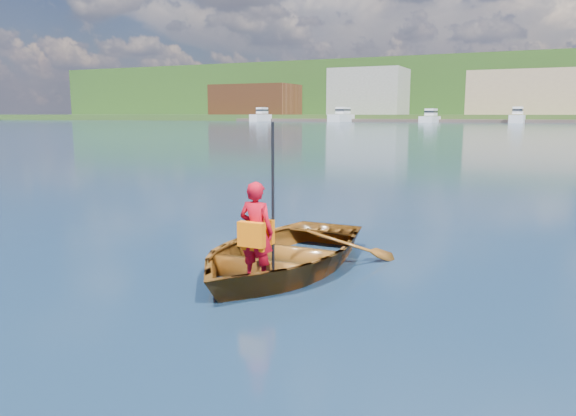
# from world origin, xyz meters

# --- Properties ---
(ground) EXTENTS (600.00, 600.00, 0.00)m
(ground) POSITION_xyz_m (0.00, 0.00, 0.00)
(ground) COLOR #122B41
(ground) RESTS_ON ground
(rowboat) EXTENTS (2.73, 3.76, 0.76)m
(rowboat) POSITION_xyz_m (-1.18, 0.17, 0.23)
(rowboat) COLOR brown
(rowboat) RESTS_ON ground
(child_paddler) EXTENTS (0.45, 0.34, 1.93)m
(child_paddler) POSITION_xyz_m (-1.06, -0.74, 0.71)
(child_paddler) COLOR red
(child_paddler) RESTS_ON ground
(shoreline) EXTENTS (400.00, 140.00, 22.00)m
(shoreline) POSITION_xyz_m (0.00, 236.61, 10.32)
(shoreline) COLOR #32531F
(shoreline) RESTS_ON ground
(dock) EXTENTS (160.04, 6.55, 0.80)m
(dock) POSITION_xyz_m (-7.24, 148.00, 0.40)
(dock) COLOR #50413A
(dock) RESTS_ON ground
(waterfront_buildings) EXTENTS (202.00, 16.00, 14.00)m
(waterfront_buildings) POSITION_xyz_m (-7.74, 165.00, 7.74)
(waterfront_buildings) COLOR brown
(waterfront_buildings) RESTS_ON ground
(marina_yachts) EXTENTS (145.22, 12.75, 4.35)m
(marina_yachts) POSITION_xyz_m (-4.27, 143.31, 1.41)
(marina_yachts) COLOR silver
(marina_yachts) RESTS_ON ground
(hillside_trees) EXTENTS (307.58, 76.41, 23.55)m
(hillside_trees) POSITION_xyz_m (-42.80, 235.16, 16.70)
(hillside_trees) COLOR #382314
(hillside_trees) RESTS_ON ground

